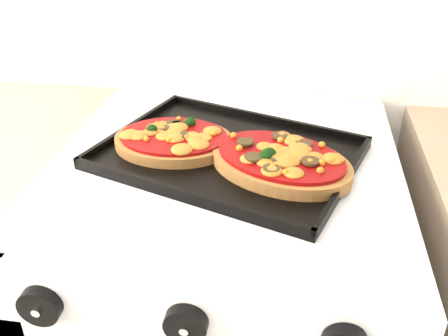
% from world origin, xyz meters
% --- Properties ---
extents(stove, '(0.60, 0.60, 0.91)m').
position_xyz_m(stove, '(-0.05, 1.70, 0.46)').
color(stove, white).
rests_on(stove, floor).
extents(control_panel, '(0.60, 0.02, 0.09)m').
position_xyz_m(control_panel, '(-0.05, 1.39, 0.85)').
color(control_panel, white).
rests_on(control_panel, stove).
extents(knob_left, '(0.06, 0.02, 0.06)m').
position_xyz_m(knob_left, '(-0.24, 1.37, 0.85)').
color(knob_left, black).
rests_on(knob_left, control_panel).
extents(knob_center, '(0.06, 0.02, 0.06)m').
position_xyz_m(knob_center, '(-0.05, 1.37, 0.85)').
color(knob_center, black).
rests_on(knob_center, control_panel).
extents(baking_tray, '(0.49, 0.42, 0.02)m').
position_xyz_m(baking_tray, '(-0.04, 1.69, 0.92)').
color(baking_tray, black).
rests_on(baking_tray, stove).
extents(pizza_left, '(0.21, 0.16, 0.03)m').
position_xyz_m(pizza_left, '(-0.14, 1.70, 0.94)').
color(pizza_left, '#9B6735').
rests_on(pizza_left, baking_tray).
extents(pizza_right, '(0.29, 0.25, 0.04)m').
position_xyz_m(pizza_right, '(0.05, 1.65, 0.94)').
color(pizza_right, '#9B6735').
rests_on(pizza_right, baking_tray).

